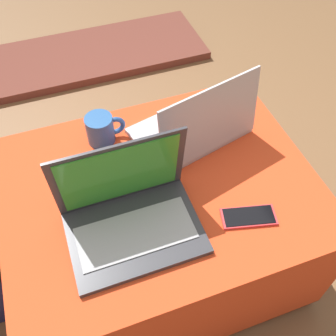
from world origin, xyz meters
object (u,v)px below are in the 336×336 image
laptop_near (130,213)px  laptop_far (196,127)px  cell_phone (249,217)px  coffee_mug (101,129)px

laptop_near → laptop_far: bearing=39.9°
cell_phone → coffee_mug: bearing=-130.4°
coffee_mug → laptop_near: bearing=-90.7°
laptop_near → coffee_mug: size_ratio=2.77×
coffee_mug → cell_phone: bearing=-54.3°
coffee_mug → laptop_far: bearing=-18.8°
laptop_far → cell_phone: laptop_far is taller
laptop_far → coffee_mug: (-0.28, 0.09, -0.00)m
laptop_near → cell_phone: bearing=-16.6°
laptop_near → cell_phone: 0.32m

